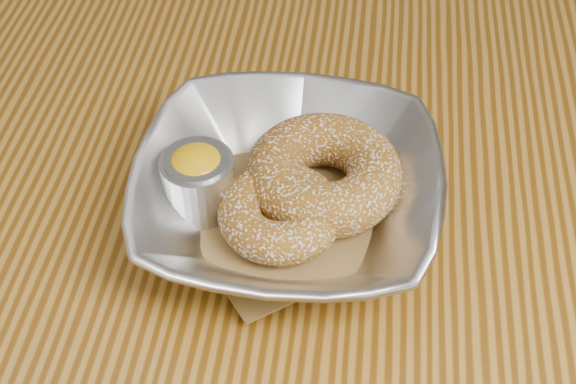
# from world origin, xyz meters

# --- Properties ---
(table) EXTENTS (1.20, 0.80, 0.75)m
(table) POSITION_xyz_m (0.00, 0.00, 0.65)
(table) COLOR brown
(table) RESTS_ON ground_plane
(serving_bowl) EXTENTS (0.22, 0.22, 0.05)m
(serving_bowl) POSITION_xyz_m (0.11, -0.05, 0.78)
(serving_bowl) COLOR #B5B8BD
(serving_bowl) RESTS_ON table
(parchment) EXTENTS (0.20, 0.20, 0.00)m
(parchment) POSITION_xyz_m (0.11, -0.05, 0.76)
(parchment) COLOR olive
(parchment) RESTS_ON table
(donut_back) EXTENTS (0.14, 0.14, 0.04)m
(donut_back) POSITION_xyz_m (0.13, -0.03, 0.78)
(donut_back) COLOR #8C5516
(donut_back) RESTS_ON parchment
(donut_front) EXTENTS (0.09, 0.09, 0.03)m
(donut_front) POSITION_xyz_m (0.11, -0.07, 0.78)
(donut_front) COLOR #8C5516
(donut_front) RESTS_ON parchment
(ramekin) EXTENTS (0.05, 0.05, 0.05)m
(ramekin) POSITION_xyz_m (0.05, -0.06, 0.79)
(ramekin) COLOR #B5B8BD
(ramekin) RESTS_ON table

